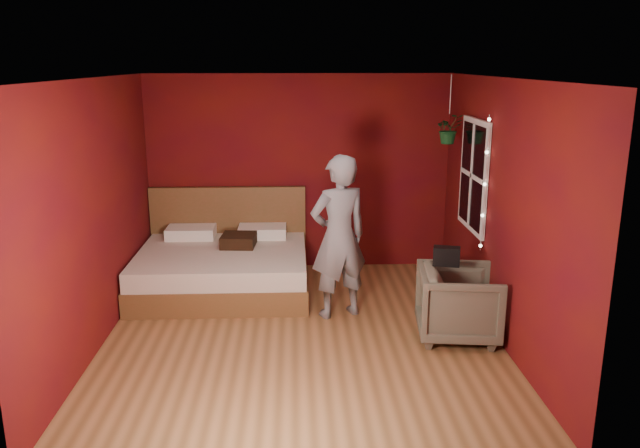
# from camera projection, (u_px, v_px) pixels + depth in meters

# --- Properties ---
(floor) EXTENTS (4.50, 4.50, 0.00)m
(floor) POSITION_uv_depth(u_px,v_px,m) (302.00, 334.00, 6.48)
(floor) COLOR #99683D
(floor) RESTS_ON ground
(room_walls) EXTENTS (4.04, 4.54, 2.62)m
(room_walls) POSITION_uv_depth(u_px,v_px,m) (300.00, 175.00, 6.06)
(room_walls) COLOR #66150A
(room_walls) RESTS_ON ground
(window) EXTENTS (0.05, 0.97, 1.27)m
(window) POSITION_uv_depth(u_px,v_px,m) (473.00, 175.00, 7.05)
(window) COLOR white
(window) RESTS_ON room_walls
(fairy_lights) EXTENTS (0.04, 0.04, 1.45)m
(fairy_lights) POSITION_uv_depth(u_px,v_px,m) (485.00, 184.00, 6.54)
(fairy_lights) COLOR silver
(fairy_lights) RESTS_ON room_walls
(bed) EXTENTS (2.07, 1.76, 1.14)m
(bed) POSITION_uv_depth(u_px,v_px,m) (224.00, 265.00, 7.74)
(bed) COLOR brown
(bed) RESTS_ON ground
(person) EXTENTS (0.77, 0.64, 1.81)m
(person) POSITION_uv_depth(u_px,v_px,m) (339.00, 237.00, 6.75)
(person) COLOR slate
(person) RESTS_ON ground
(armchair) EXTENTS (0.89, 0.87, 0.74)m
(armchair) POSITION_uv_depth(u_px,v_px,m) (459.00, 303.00, 6.34)
(armchair) COLOR #63604E
(armchair) RESTS_ON ground
(handbag) EXTENTS (0.29, 0.20, 0.19)m
(handbag) POSITION_uv_depth(u_px,v_px,m) (446.00, 256.00, 6.34)
(handbag) COLOR black
(handbag) RESTS_ON armchair
(throw_pillow) EXTENTS (0.44, 0.44, 0.15)m
(throw_pillow) POSITION_uv_depth(u_px,v_px,m) (239.00, 240.00, 7.76)
(throw_pillow) COLOR black
(throw_pillow) RESTS_ON bed
(hanging_plant) EXTENTS (0.38, 0.36, 0.81)m
(hanging_plant) POSITION_uv_depth(u_px,v_px,m) (449.00, 129.00, 7.44)
(hanging_plant) COLOR silver
(hanging_plant) RESTS_ON room_walls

